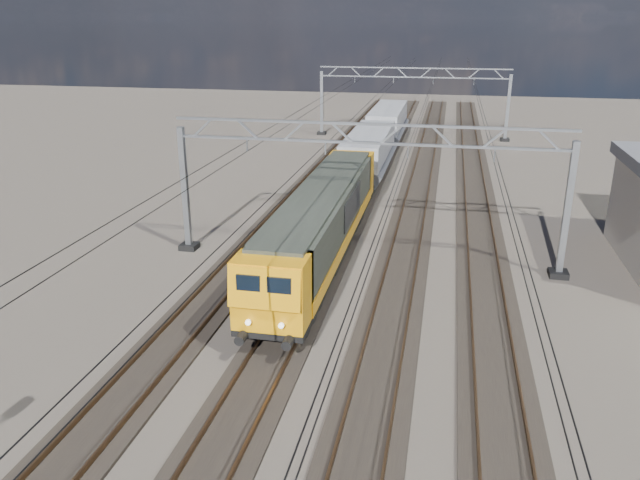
% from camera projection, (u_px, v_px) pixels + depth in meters
% --- Properties ---
extents(ground, '(160.00, 160.00, 0.00)m').
position_uv_depth(ground, '(351.00, 294.00, 28.27)').
color(ground, black).
rests_on(ground, ground).
extents(track_outer_west, '(2.60, 140.00, 0.30)m').
position_uv_depth(track_outer_west, '(226.00, 282.00, 29.39)').
color(track_outer_west, black).
rests_on(track_outer_west, ground).
extents(track_loco, '(2.60, 140.00, 0.30)m').
position_uv_depth(track_loco, '(308.00, 289.00, 28.63)').
color(track_loco, black).
rests_on(track_loco, ground).
extents(track_inner_east, '(2.60, 140.00, 0.30)m').
position_uv_depth(track_inner_east, '(395.00, 296.00, 27.87)').
color(track_inner_east, black).
rests_on(track_inner_east, ground).
extents(track_outer_east, '(2.60, 140.00, 0.30)m').
position_uv_depth(track_outer_east, '(487.00, 304.00, 27.11)').
color(track_outer_east, black).
rests_on(track_outer_east, ground).
extents(catenary_gantry_mid, '(19.90, 0.90, 7.11)m').
position_uv_depth(catenary_gantry_mid, '(365.00, 188.00, 30.65)').
color(catenary_gantry_mid, gray).
rests_on(catenary_gantry_mid, ground).
extents(catenary_gantry_far, '(19.90, 0.90, 7.11)m').
position_uv_depth(catenary_gantry_far, '(412.00, 100.00, 63.86)').
color(catenary_gantry_far, gray).
rests_on(catenary_gantry_far, ground).
extents(overhead_wires, '(12.03, 140.00, 0.53)m').
position_uv_depth(overhead_wires, '(376.00, 137.00, 33.72)').
color(overhead_wires, black).
rests_on(overhead_wires, ground).
extents(locomotive, '(2.76, 21.10, 3.62)m').
position_uv_depth(locomotive, '(322.00, 220.00, 30.92)').
color(locomotive, black).
rests_on(locomotive, ground).
extents(hopper_wagon_lead, '(3.38, 13.00, 3.25)m').
position_uv_depth(hopper_wagon_lead, '(369.00, 152.00, 47.27)').
color(hopper_wagon_lead, black).
rests_on(hopper_wagon_lead, ground).
extents(hopper_wagon_mid, '(3.38, 13.00, 3.25)m').
position_uv_depth(hopper_wagon_mid, '(388.00, 123.00, 60.37)').
color(hopper_wagon_mid, black).
rests_on(hopper_wagon_mid, ground).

